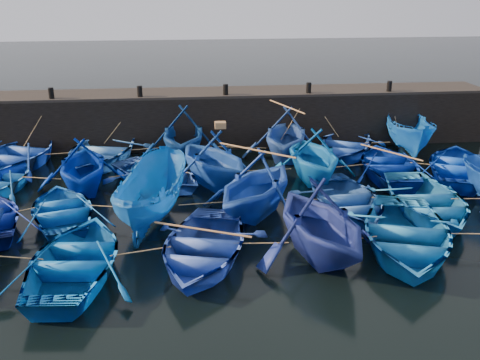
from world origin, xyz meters
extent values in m
plane|color=black|center=(0.00, 0.00, 0.00)|extent=(120.00, 120.00, 0.00)
cube|color=black|center=(0.00, 10.50, 1.25)|extent=(26.00, 2.50, 2.50)
cube|color=black|center=(0.00, 10.50, 2.56)|extent=(26.00, 2.50, 0.12)
cylinder|color=black|center=(-8.00, 9.60, 2.87)|extent=(0.24, 0.24, 0.50)
cylinder|color=black|center=(-4.00, 9.60, 2.87)|extent=(0.24, 0.24, 0.50)
cylinder|color=black|center=(0.00, 9.60, 2.87)|extent=(0.24, 0.24, 0.50)
cylinder|color=black|center=(4.00, 9.60, 2.87)|extent=(0.24, 0.24, 0.50)
cylinder|color=black|center=(8.00, 9.60, 2.87)|extent=(0.24, 0.24, 0.50)
imported|color=#153B9B|center=(-9.36, 7.62, 0.58)|extent=(5.77, 6.70, 1.17)
imported|color=blue|center=(-5.77, 7.87, 0.58)|extent=(5.12, 6.32, 1.16)
imported|color=navy|center=(-2.06, 8.17, 1.22)|extent=(4.30, 4.89, 2.44)
imported|color=#224996|center=(2.56, 7.57, 1.21)|extent=(4.96, 5.41, 2.41)
imported|color=#1B429E|center=(5.46, 7.85, 0.50)|extent=(5.24, 5.88, 1.01)
imported|color=blue|center=(8.52, 7.88, 0.96)|extent=(2.76, 5.22, 1.92)
imported|color=#00269A|center=(-5.90, 4.43, 1.12)|extent=(4.10, 4.62, 2.24)
imported|color=#254C94|center=(-3.11, 4.74, 0.47)|extent=(5.47, 5.57, 0.95)
imported|color=#1545A0|center=(-0.92, 4.59, 1.18)|extent=(5.49, 5.75, 2.35)
imported|color=blue|center=(3.14, 4.65, 1.15)|extent=(4.04, 4.61, 2.30)
imported|color=navy|center=(6.46, 4.91, 0.50)|extent=(3.97, 5.18, 1.00)
imported|color=#0533AF|center=(9.27, 4.42, 0.52)|extent=(5.39, 6.09, 1.05)
imported|color=#0B4EAD|center=(-6.20, 1.71, 0.44)|extent=(4.12, 4.95, 0.89)
imported|color=#0E54A8|center=(-3.19, 1.41, 0.98)|extent=(2.99, 5.38, 1.97)
imported|color=#163FA8|center=(0.38, 1.53, 1.17)|extent=(5.73, 5.87, 2.35)
imported|color=#214F98|center=(3.57, 1.38, 0.49)|extent=(3.78, 5.02, 0.99)
imported|color=#1460A6|center=(6.31, 0.96, 0.53)|extent=(3.88, 5.29, 1.07)
imported|color=#044DA2|center=(-5.09, -1.97, 0.52)|extent=(3.98, 5.26, 1.03)
imported|color=#2847B1|center=(-1.61, -1.60, 0.51)|extent=(4.65, 5.65, 1.02)
imported|color=navy|center=(1.81, -1.71, 1.21)|extent=(4.90, 5.37, 2.42)
imported|color=#1260AC|center=(4.50, -1.59, 0.57)|extent=(5.35, 6.39, 1.14)
cube|color=olive|center=(-0.62, 4.59, 2.47)|extent=(0.43, 0.36, 0.24)
cylinder|color=tan|center=(-7.56, 7.74, 0.55)|extent=(1.80, 0.28, 0.04)
cylinder|color=tan|center=(-3.91, 8.02, 0.55)|extent=(1.91, 0.34, 0.04)
cylinder|color=tan|center=(0.25, 7.87, 0.55)|extent=(2.83, 0.63, 0.04)
cylinder|color=tan|center=(4.01, 7.71, 0.55)|extent=(1.11, 0.32, 0.04)
cylinder|color=tan|center=(6.99, 7.87, 0.55)|extent=(1.26, 0.07, 0.04)
cylinder|color=tan|center=(-7.57, 4.63, 0.55)|extent=(1.55, 0.43, 0.04)
cylinder|color=tan|center=(-4.50, 4.59, 0.55)|extent=(1.00, 0.34, 0.04)
cylinder|color=tan|center=(-2.01, 4.67, 0.55)|extent=(0.41, 0.19, 0.04)
cylinder|color=tan|center=(1.11, 4.62, 0.55)|extent=(2.26, 0.10, 0.04)
cylinder|color=tan|center=(4.80, 4.78, 0.55)|extent=(1.53, 0.29, 0.04)
cylinder|color=tan|center=(7.87, 4.67, 0.55)|extent=(1.02, 0.52, 0.04)
cylinder|color=tan|center=(-7.38, 1.56, 0.55)|extent=(0.57, 0.34, 0.04)
cylinder|color=tan|center=(-4.70, 1.56, 0.55)|extent=(1.22, 0.34, 0.04)
cylinder|color=tan|center=(-1.41, 1.47, 0.55)|extent=(1.78, 0.16, 0.04)
cylinder|color=tan|center=(1.97, 1.46, 0.55)|extent=(1.39, 0.18, 0.04)
cylinder|color=tan|center=(4.94, 1.17, 0.55)|extent=(0.95, 0.46, 0.04)
cylinder|color=tan|center=(7.83, 0.89, 0.55)|extent=(1.26, 0.16, 0.04)
cylinder|color=tan|center=(-6.87, -1.75, 0.55)|extent=(1.78, 0.48, 0.04)
cylinder|color=tan|center=(-3.35, -1.79, 0.55)|extent=(1.68, 0.41, 0.04)
cylinder|color=tan|center=(0.10, -1.66, 0.55)|extent=(1.62, 0.15, 0.04)
cylinder|color=tan|center=(3.15, -1.65, 0.55)|extent=(0.90, 0.16, 0.04)
cylinder|color=tan|center=(6.65, -1.74, 0.55)|extent=(2.49, 0.34, 0.04)
cylinder|color=tan|center=(-8.68, 9.16, 1.58)|extent=(1.40, 0.73, 2.09)
cylinder|color=tan|center=(-4.88, 9.28, 1.58)|extent=(1.80, 0.48, 2.09)
cylinder|color=tan|center=(-3.03, 9.44, 1.58)|extent=(1.96, 0.17, 2.09)
cylinder|color=tan|center=(3.28, 9.14, 1.58)|extent=(1.48, 0.77, 2.09)
cylinder|color=tan|center=(4.73, 9.28, 1.58)|extent=(1.50, 0.49, 2.09)
cylinder|color=tan|center=(8.26, 9.29, 1.58)|extent=(0.57, 0.47, 2.08)
cylinder|color=#99724C|center=(2.56, 7.57, 2.44)|extent=(1.08, 2.84, 0.06)
cylinder|color=#99724C|center=(6.46, 4.91, 1.03)|extent=(1.77, 2.49, 0.06)
cylinder|color=#99724C|center=(0.38, 1.53, 2.38)|extent=(2.34, 1.97, 0.06)
cylinder|color=#99724C|center=(-1.61, -1.60, 1.05)|extent=(2.74, 1.32, 0.06)
camera|label=1|loc=(-1.99, -15.41, 7.75)|focal=40.00mm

